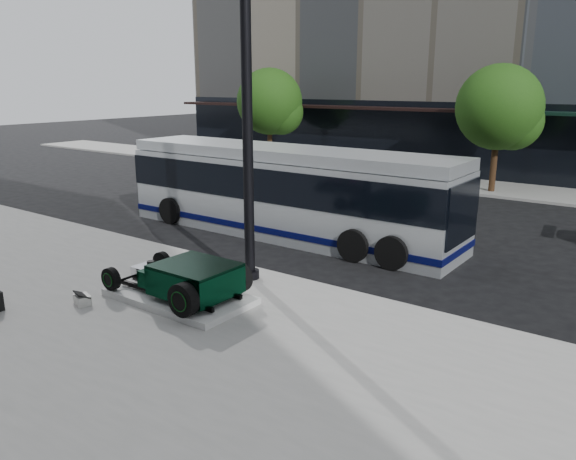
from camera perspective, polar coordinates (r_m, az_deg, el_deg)
The scene contains 8 objects.
ground at distance 16.48m, azimuth 3.27°, elevation -2.87°, with size 120.00×120.00×0.00m, color black.
sidewalk_far at distance 28.93m, azimuth 18.61°, elevation 4.18°, with size 70.00×4.00×0.12m, color gray.
street_trees at distance 27.32m, azimuth 20.96°, elevation 11.26°, with size 29.80×3.80×5.70m.
display_plinth at distance 13.30m, azimuth -10.95°, elevation -6.62°, with size 3.40×1.80×0.15m, color silver.
hot_rod at distance 12.90m, azimuth -10.04°, elevation -4.89°, with size 3.22×2.00×0.81m.
info_plaque at distance 13.58m, azimuth -20.17°, elevation -6.61°, with size 0.47×0.40×0.31m.
lamppost at distance 13.69m, azimuth -4.15°, elevation 10.96°, with size 0.47×0.47×8.58m.
transit_bus at distance 18.74m, azimuth -0.27°, elevation 4.00°, with size 12.12×2.88×2.92m.
Camera 1 is at (8.50, -13.21, 4.98)m, focal length 35.00 mm.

